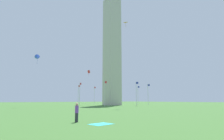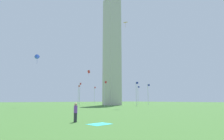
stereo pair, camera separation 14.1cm
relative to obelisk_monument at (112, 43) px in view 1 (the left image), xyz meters
The scene contains 15 objects.
ground_plane 24.58m from the obelisk_monument, ahead, with size 260.00×260.00×0.00m, color #3D6B2D.
obelisk_monument is the anchor object (origin of this frame).
flagpole_n 24.42m from the obelisk_monument, ahead, with size 1.12×0.14×7.88m.
flagpole_ne 24.41m from the obelisk_monument, 44.82° to the left, with size 1.12×0.14×7.88m.
flagpole_e 24.39m from the obelisk_monument, 89.74° to the left, with size 1.12×0.14×7.88m.
flagpole_se 24.36m from the obelisk_monument, 134.82° to the left, with size 1.12×0.14×7.88m.
flagpole_s 24.35m from the obelisk_monument, behind, with size 1.12×0.14×7.88m.
flagpole_sw 24.36m from the obelisk_monument, 134.82° to the right, with size 1.12×0.14×7.88m.
flagpole_w 24.39m from the obelisk_monument, 89.74° to the right, with size 1.12×0.14×7.88m.
flagpole_nw 24.41m from the obelisk_monument, 44.82° to the right, with size 1.12×0.14×7.88m.
person_purple_shirt 59.27m from the obelisk_monument, 38.75° to the right, with size 0.32×0.32×1.70m.
kite_blue_delta 31.01m from the obelisk_monument, 82.68° to the right, with size 1.90×1.49×2.87m.
kite_red_box 15.49m from the obelisk_monument, 100.72° to the right, with size 0.70×0.97×2.32m.
kite_orange_diamond 21.56m from the obelisk_monument, 24.87° to the right, with size 1.49×1.48×1.69m.
picnic_blanket_near_first_person 60.73m from the obelisk_monument, 36.35° to the right, with size 1.80×1.40×0.01m, color #33C6D1.
Camera 1 is at (57.83, -41.12, 1.95)m, focal length 29.38 mm.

